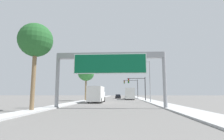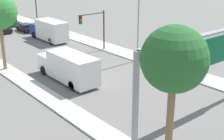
{
  "view_description": "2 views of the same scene",
  "coord_description": "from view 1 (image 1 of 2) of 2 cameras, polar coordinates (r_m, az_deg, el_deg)",
  "views": [
    {
      "loc": [
        1.47,
        -2.85,
        1.77
      ],
      "look_at": [
        0.0,
        22.02,
        5.1
      ],
      "focal_mm": 28.0,
      "sensor_mm": 36.0,
      "label": 1
    },
    {
      "loc": [
        -19.46,
        4.78,
        11.99
      ],
      "look_at": [
        -1.77,
        26.01,
        2.17
      ],
      "focal_mm": 50.0,
      "sensor_mm": 36.0,
      "label": 2
    }
  ],
  "objects": [
    {
      "name": "sidewalk_right",
      "position": [
        63.19,
        9.2,
        -9.06
      ],
      "size": [
        3.0,
        120.0,
        0.15
      ],
      "color": "#B5B5B5",
      "rests_on": "ground"
    },
    {
      "name": "median_strip_left",
      "position": [
        63.47,
        -4.58,
        -9.13
      ],
      "size": [
        2.0,
        120.0,
        0.15
      ],
      "color": "#B5B5B5",
      "rests_on": "ground"
    },
    {
      "name": "sign_gantry",
      "position": [
        21.08,
        -0.66,
        2.14
      ],
      "size": [
        13.34,
        0.73,
        6.69
      ],
      "color": "gray",
      "rests_on": "ground"
    },
    {
      "name": "car_mid_center",
      "position": [
        58.99,
        5.41,
        -8.67
      ],
      "size": [
        1.74,
        4.6,
        1.37
      ],
      "color": "black",
      "rests_on": "ground"
    },
    {
      "name": "car_near_right",
      "position": [
        60.83,
        2.02,
        -8.65
      ],
      "size": [
        1.81,
        4.76,
        1.4
      ],
      "color": "black",
      "rests_on": "ground"
    },
    {
      "name": "car_far_left",
      "position": [
        65.55,
        5.21,
        -8.53
      ],
      "size": [
        1.82,
        4.24,
        1.48
      ],
      "color": "#1E662D",
      "rests_on": "ground"
    },
    {
      "name": "truck_box_primary",
      "position": [
        50.45,
        5.74,
        -7.73
      ],
      "size": [
        2.49,
        8.32,
        3.23
      ],
      "color": "navy",
      "rests_on": "ground"
    },
    {
      "name": "truck_box_secondary",
      "position": [
        34.21,
        -5.02,
        -7.94
      ],
      "size": [
        2.49,
        8.66,
        3.05
      ],
      "color": "white",
      "rests_on": "ground"
    },
    {
      "name": "traffic_light_near_intersection",
      "position": [
        41.08,
        8.8,
        -4.77
      ],
      "size": [
        4.25,
        0.32,
        5.53
      ],
      "color": "#2D2D30",
      "rests_on": "ground"
    },
    {
      "name": "traffic_light_mid_block",
      "position": [
        61.02,
        6.87,
        -5.06
      ],
      "size": [
        5.09,
        0.32,
        6.53
      ],
      "color": "#2D2D30",
      "rests_on": "ground"
    },
    {
      "name": "palm_tree_foreground",
      "position": [
        20.04,
        -23.66,
        8.67
      ],
      "size": [
        3.5,
        3.5,
        9.02
      ],
      "color": "brown",
      "rests_on": "ground"
    },
    {
      "name": "palm_tree_background",
      "position": [
        42.58,
        -8.46,
        -0.93
      ],
      "size": [
        3.98,
        3.98,
        8.71
      ],
      "color": "#8C704C",
      "rests_on": "ground"
    },
    {
      "name": "street_lamp_right",
      "position": [
        34.77,
        11.69,
        -2.44
      ],
      "size": [
        2.71,
        0.28,
        8.06
      ],
      "color": "gray",
      "rests_on": "ground"
    }
  ]
}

